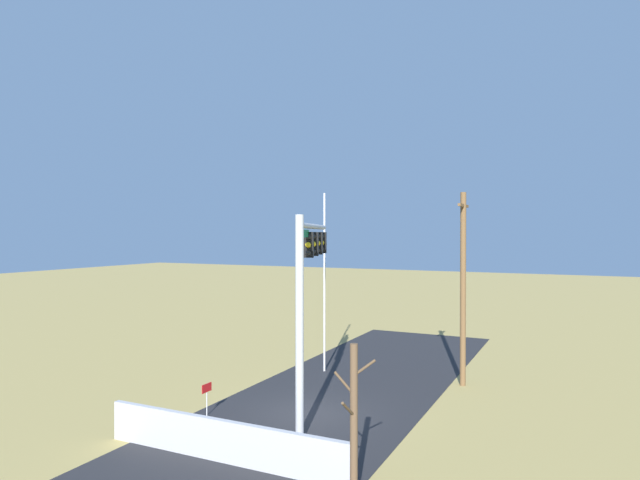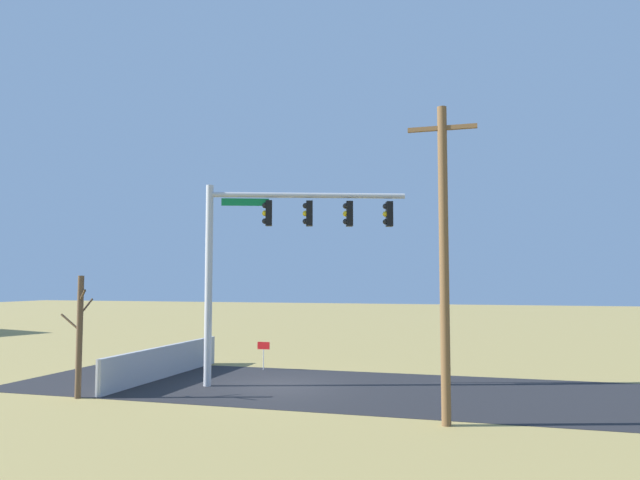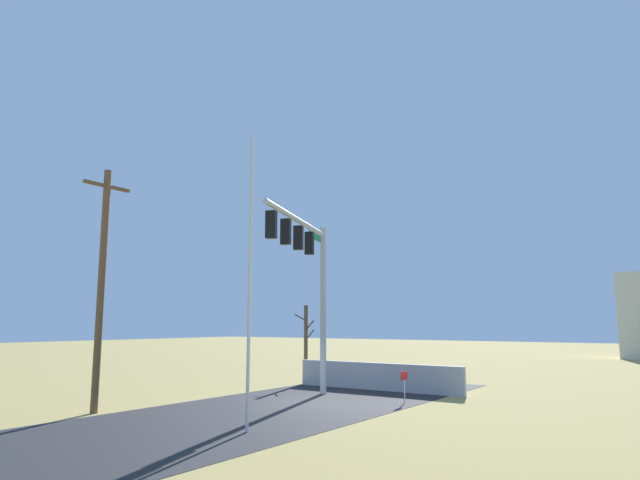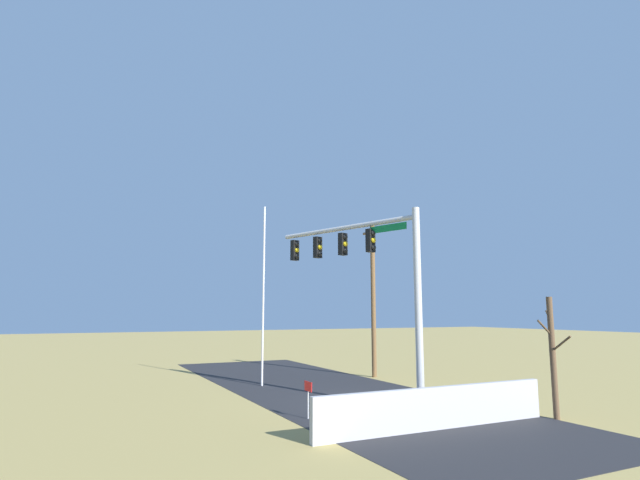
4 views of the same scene
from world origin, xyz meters
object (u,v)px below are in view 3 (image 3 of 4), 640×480
at_px(bare_tree, 306,343).
at_px(open_sign, 404,380).
at_px(utility_pole, 101,283).
at_px(signal_mast, 309,267).
at_px(flagpole, 250,278).

xyz_separation_m(bare_tree, open_sign, (-3.67, -7.45, -1.18)).
xyz_separation_m(utility_pole, bare_tree, (12.02, -0.42, -2.44)).
xyz_separation_m(signal_mast, flagpole, (-6.24, -2.31, -1.00)).
bearing_deg(signal_mast, bare_tree, 36.70).
distance_m(utility_pole, bare_tree, 12.28).
bearing_deg(bare_tree, flagpole, -151.50).
distance_m(flagpole, open_sign, 8.73).
relative_size(flagpole, open_sign, 7.27).
bearing_deg(utility_pole, flagpole, -86.15).
bearing_deg(flagpole, signal_mast, 20.30).
relative_size(flagpole, utility_pole, 1.02).
bearing_deg(bare_tree, open_sign, -116.22).
height_order(flagpole, bare_tree, flagpole).
relative_size(utility_pole, open_sign, 7.15).
bearing_deg(open_sign, flagpole, 171.57).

